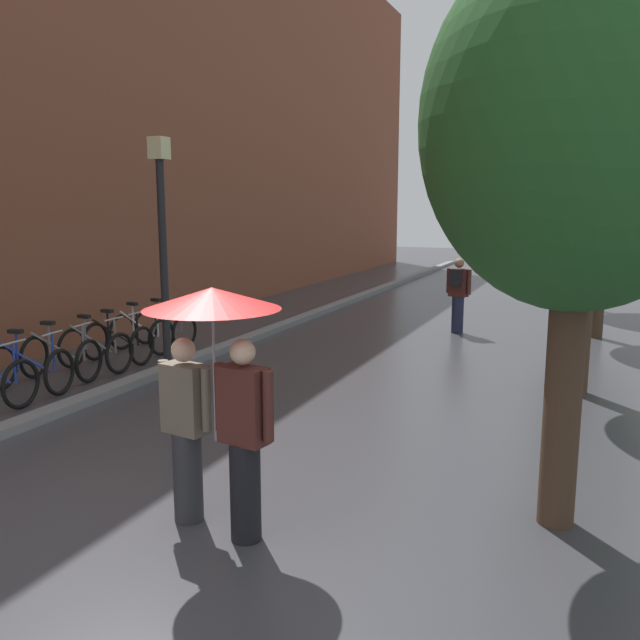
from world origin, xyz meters
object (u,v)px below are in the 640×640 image
object	(u,v)px
street_tree_1	(594,141)
street_lamp_post	(163,243)
parked_bicycle_4	(118,342)
couple_under_umbrella	(214,371)
street_tree_2	(609,166)
street_tree_0	(581,125)
parked_bicycle_3	(95,349)
pedestrian_walking_midground	(458,293)
parked_bicycle_1	(30,368)
parked_bicycle_2	(61,357)
parked_bicycle_6	(165,328)
parked_bicycle_5	(141,333)
street_tree_3	(598,175)

from	to	relation	value
street_tree_1	street_lamp_post	size ratio (longest dim) A/B	1.35
parked_bicycle_4	couple_under_umbrella	xyz separation A→B (m)	(4.91, -4.62, 1.04)
street_tree_2	street_tree_0	bearing A→B (deg)	-91.76
parked_bicycle_3	street_lamp_post	world-z (taller)	street_lamp_post
street_tree_0	street_tree_2	xyz separation A→B (m)	(0.28, 9.14, 0.16)
street_tree_2	pedestrian_walking_midground	bearing A→B (deg)	-168.09
parked_bicycle_1	parked_bicycle_2	bearing A→B (deg)	98.17
parked_bicycle_1	parked_bicycle_6	xyz separation A→B (m)	(-0.12, 3.52, 0.00)
street_tree_0	parked_bicycle_1	distance (m)	8.25
street_tree_2	parked_bicycle_5	xyz separation A→B (m)	(-8.05, -4.93, -3.20)
parked_bicycle_4	street_lamp_post	world-z (taller)	street_lamp_post
parked_bicycle_4	street_lamp_post	size ratio (longest dim) A/B	0.29
couple_under_umbrella	street_lamp_post	xyz separation A→B (m)	(-3.09, 3.58, 0.81)
street_tree_2	street_tree_3	bearing A→B (deg)	92.88
street_tree_1	parked_bicycle_5	distance (m)	8.48
street_tree_3	street_lamp_post	world-z (taller)	street_tree_3
parked_bicycle_4	parked_bicycle_5	world-z (taller)	same
street_tree_3	parked_bicycle_2	world-z (taller)	street_tree_3
street_tree_1	parked_bicycle_1	bearing A→B (deg)	-157.16
street_tree_1	parked_bicycle_4	xyz separation A→B (m)	(-7.65, -1.14, -3.31)
couple_under_umbrella	pedestrian_walking_midground	bearing A→B (deg)	89.28
street_tree_1	parked_bicycle_2	world-z (taller)	street_tree_1
parked_bicycle_1	pedestrian_walking_midground	xyz separation A→B (m)	(4.97, 7.24, 0.51)
street_tree_1	street_tree_3	xyz separation A→B (m)	(0.03, 8.87, -0.10)
street_tree_0	parked_bicycle_5	xyz separation A→B (m)	(-7.77, 4.21, -3.04)
parked_bicycle_6	street_lamp_post	xyz separation A→B (m)	(1.87, -2.50, 1.86)
pedestrian_walking_midground	street_tree_3	bearing A→B (deg)	61.26
parked_bicycle_3	street_tree_0	bearing A→B (deg)	-19.83
street_tree_1	parked_bicycle_5	xyz separation A→B (m)	(-7.81, -0.29, -3.31)
parked_bicycle_6	parked_bicycle_4	bearing A→B (deg)	-87.72
street_tree_3	parked_bicycle_4	world-z (taller)	street_tree_3
couple_under_umbrella	pedestrian_walking_midground	world-z (taller)	couple_under_umbrella
street_tree_2	parked_bicycle_2	distance (m)	11.13
street_tree_2	parked_bicycle_6	xyz separation A→B (m)	(-7.95, -4.32, -3.20)
parked_bicycle_1	parked_bicycle_4	world-z (taller)	same
parked_bicycle_5	pedestrian_walking_midground	size ratio (longest dim) A/B	0.70
street_tree_3	couple_under_umbrella	world-z (taller)	street_tree_3
street_tree_1	parked_bicycle_3	size ratio (longest dim) A/B	4.68
street_tree_2	street_tree_3	size ratio (longest dim) A/B	0.99
parked_bicycle_2	parked_bicycle_5	size ratio (longest dim) A/B	1.01
parked_bicycle_2	street_tree_0	bearing A→B (deg)	-14.87
parked_bicycle_3	street_tree_1	bearing A→B (deg)	13.05
street_tree_3	parked_bicycle_1	distance (m)	14.63
couple_under_umbrella	pedestrian_walking_midground	distance (m)	9.82
parked_bicycle_4	street_lamp_post	distance (m)	2.80
street_tree_2	parked_bicycle_5	size ratio (longest dim) A/B	4.31
parked_bicycle_3	parked_bicycle_6	distance (m)	2.09
parked_bicycle_1	parked_bicycle_5	xyz separation A→B (m)	(-0.22, 2.91, 0.00)
parked_bicycle_2	parked_bicycle_3	world-z (taller)	same
parked_bicycle_5	parked_bicycle_3	bearing A→B (deg)	-82.61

